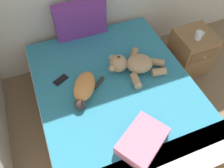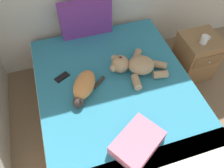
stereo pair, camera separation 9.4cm
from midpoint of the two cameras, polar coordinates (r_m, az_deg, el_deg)
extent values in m
cube|color=olive|center=(2.48, 2.20, -6.29)|extent=(1.54, 1.93, 0.29)
cube|color=white|center=(2.28, 2.39, -3.03)|extent=(1.49, 1.87, 0.21)
cube|color=teal|center=(2.22, 2.01, -0.17)|extent=(1.48, 1.73, 0.02)
cube|color=#72338C|center=(2.63, -5.60, 16.11)|extent=(0.58, 0.12, 0.42)
ellipsoid|color=#D18447|center=(2.12, -5.71, -0.17)|extent=(0.34, 0.39, 0.15)
sphere|color=#332823|center=(2.04, -7.20, -4.72)|extent=(0.10, 0.10, 0.10)
cone|color=#332823|center=(1.98, -6.61, -3.97)|extent=(0.04, 0.04, 0.04)
cone|color=#332823|center=(2.00, -8.11, -3.66)|extent=(0.04, 0.04, 0.04)
cylinder|color=#332823|center=(2.20, -2.07, 0.41)|extent=(0.14, 0.13, 0.03)
ellipsoid|color=#332823|center=(2.12, -7.31, -2.81)|extent=(0.10, 0.11, 0.04)
ellipsoid|color=tan|center=(2.27, 8.50, 4.69)|extent=(0.32, 0.30, 0.18)
sphere|color=tan|center=(2.26, 3.27, 5.02)|extent=(0.18, 0.18, 0.18)
sphere|color=#8E6B49|center=(2.22, 3.34, 6.09)|extent=(0.07, 0.07, 0.07)
sphere|color=black|center=(2.20, 3.38, 6.64)|extent=(0.02, 0.02, 0.02)
sphere|color=tan|center=(2.21, 1.59, 4.01)|extent=(0.07, 0.07, 0.07)
sphere|color=tan|center=(2.30, 1.78, 6.48)|extent=(0.07, 0.07, 0.07)
cylinder|color=tan|center=(2.19, 7.40, 0.46)|extent=(0.09, 0.16, 0.08)
cylinder|color=tan|center=(2.30, 13.23, 2.31)|extent=(0.15, 0.10, 0.08)
cylinder|color=tan|center=(2.43, 7.36, 7.00)|extent=(0.15, 0.17, 0.08)
cylinder|color=tan|center=(2.38, 13.02, 4.67)|extent=(0.16, 0.14, 0.08)
cube|color=black|center=(2.30, -11.34, 1.68)|extent=(0.16, 0.13, 0.01)
cube|color=black|center=(2.30, -11.36, 1.77)|extent=(0.14, 0.11, 0.00)
cube|color=#D1728C|center=(1.85, 7.87, -14.50)|extent=(0.49, 0.45, 0.11)
cube|color=olive|center=(2.99, 21.17, 6.55)|extent=(0.43, 0.42, 0.56)
cube|color=brown|center=(2.80, 24.02, 5.27)|extent=(0.36, 0.01, 0.16)
sphere|color=#B2B2B7|center=(2.80, 24.19, 5.04)|extent=(0.02, 0.02, 0.02)
cylinder|color=silver|center=(2.73, 23.18, 10.23)|extent=(0.08, 0.08, 0.09)
torus|color=silver|center=(2.76, 24.09, 10.45)|extent=(0.06, 0.01, 0.06)
camera|label=1|loc=(0.05, -88.74, 1.62)|focal=36.30mm
camera|label=2|loc=(0.05, 91.26, -1.62)|focal=36.30mm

